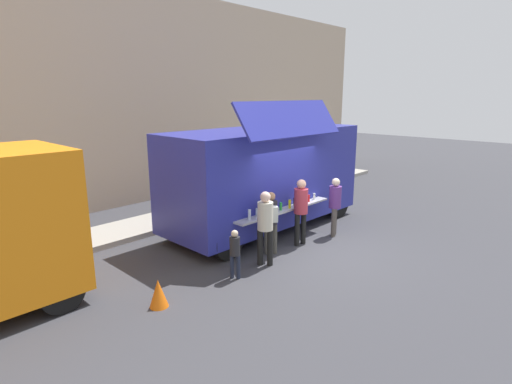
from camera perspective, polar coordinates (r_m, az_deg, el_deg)
The scene contains 11 objects.
ground_plane at distance 10.90m, azimuth 7.97°, elevation -7.76°, with size 60.00×60.00×0.00m, color #38383D.
curb_strip at distance 12.12m, azimuth -21.28°, elevation -5.99°, with size 28.00×1.60×0.15m, color #9E998E.
building_behind at distance 15.46m, azimuth -25.70°, elevation 11.76°, with size 32.00×2.40×7.60m, color #C0A98C.
food_truck_main at distance 12.02m, azimuth 1.27°, elevation 2.41°, with size 6.33×3.05×3.77m.
traffic_cone_orange at distance 8.14m, azimuth -13.48°, elevation -13.59°, with size 0.36×0.36×0.55m, color orange.
trash_bin at distance 16.55m, azimuth 3.93°, elevation 1.59°, with size 0.60×0.60×1.03m, color #2F5C38.
customer_front_ordering at distance 10.79m, azimuth 6.28°, elevation -1.98°, with size 0.37×0.36×1.78m.
customer_mid_with_backpack at distance 10.10m, azimuth 2.10°, elevation -3.49°, with size 0.49×0.50×1.60m.
customer_rear_waiting at distance 9.43m, azimuth 1.30°, elevation -4.19°, with size 0.36×0.36×1.78m.
customer_extra_browsing at distance 11.65m, azimuth 10.98°, elevation -1.32°, with size 0.34×0.34×1.67m.
child_near_queue at distance 8.89m, azimuth -2.97°, elevation -8.07°, with size 0.23×0.23×1.11m.
Camera 1 is at (-8.40, -5.71, 3.94)m, focal length 28.62 mm.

